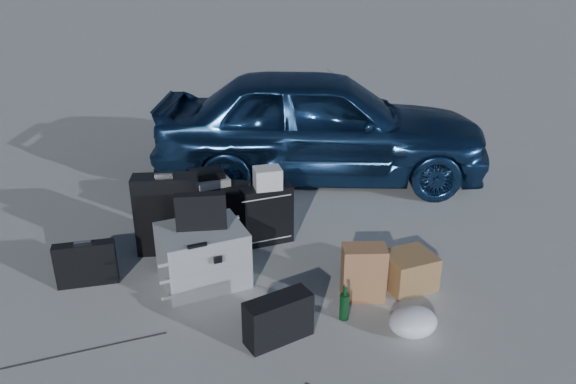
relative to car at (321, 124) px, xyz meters
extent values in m
plane|color=#A1A09C|center=(-0.64, -2.53, -0.61)|extent=(60.00, 60.00, 0.00)
imported|color=navy|center=(0.00, 0.00, 0.00)|extent=(3.66, 1.71, 1.21)
cube|color=#A1A2A6|center=(-1.10, -2.12, -0.38)|extent=(0.77, 0.70, 0.45)
cube|color=black|center=(-1.10, -2.11, -0.01)|extent=(0.38, 0.12, 0.28)
cube|color=black|center=(-1.99, -2.13, -0.43)|extent=(0.46, 0.18, 0.35)
cube|color=black|center=(-1.43, -1.64, -0.26)|extent=(0.54, 0.21, 0.69)
cube|color=black|center=(-0.61, -1.52, -0.34)|extent=(0.46, 0.29, 0.52)
cube|color=beige|center=(-0.60, -1.53, 0.01)|extent=(0.25, 0.22, 0.18)
cube|color=black|center=(-1.16, -1.10, -0.42)|extent=(0.82, 0.50, 0.38)
cube|color=beige|center=(-1.16, -1.10, -0.19)|extent=(0.47, 0.42, 0.07)
cube|color=black|center=(-1.15, -1.08, -0.12)|extent=(0.34, 0.29, 0.06)
cube|color=#A66C48|center=(0.09, -2.39, -0.40)|extent=(0.32, 0.19, 0.42)
cube|color=olive|center=(0.46, -2.26, -0.47)|extent=(0.45, 0.42, 0.27)
ellipsoid|color=white|center=(0.36, -2.83, -0.51)|extent=(0.41, 0.38, 0.18)
cube|color=black|center=(-0.54, -2.85, -0.45)|extent=(0.48, 0.37, 0.32)
cylinder|color=black|center=(-0.08, -2.65, -0.47)|extent=(0.09, 0.09, 0.27)
camera|label=1|loc=(-0.61, -5.87, 1.80)|focal=35.00mm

